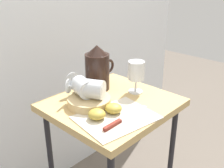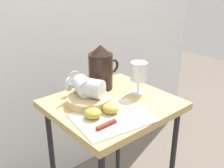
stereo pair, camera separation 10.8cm
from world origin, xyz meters
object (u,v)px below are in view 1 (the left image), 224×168
basket_tray (89,101)px  wine_glass_upright (136,72)px  table (112,119)px  pitcher (98,71)px  apple_half_left (97,114)px  wine_glass_tipped_near (83,87)px  knife (120,121)px  apple_half_right (114,108)px  wine_glass_tipped_far (92,89)px

basket_tray → wine_glass_upright: bearing=-13.9°
table → basket_tray: basket_tray is taller
pitcher → apple_half_left: bearing=-134.8°
pitcher → wine_glass_tipped_near: bearing=-156.3°
wine_glass_tipped_near → knife: (-0.01, -0.21, -0.06)m
apple_half_right → knife: (-0.03, -0.06, -0.01)m
wine_glass_tipped_near → apple_half_right: 0.16m
pitcher → wine_glass_tipped_near: pitcher is taller
table → apple_half_right: bearing=-133.4°
basket_tray → apple_half_right: size_ratio=2.70×
table → basket_tray: bearing=152.2°
table → pitcher: pitcher is taller
table → knife: bearing=-127.1°
wine_glass_upright → wine_glass_tipped_near: (-0.23, 0.09, -0.02)m
table → knife: knife is taller
apple_half_left → knife: bearing=-62.7°
apple_half_left → basket_tray: bearing=61.3°
apple_half_left → apple_half_right: 0.08m
wine_glass_tipped_near → apple_half_left: size_ratio=2.53×
basket_tray → wine_glass_tipped_near: size_ratio=1.07×
wine_glass_tipped_far → apple_half_left: 0.12m
wine_glass_tipped_far → knife: size_ratio=0.69×
apple_half_left → apple_half_right: same height
basket_tray → apple_half_left: size_ratio=2.70×
table → pitcher: size_ratio=3.50×
pitcher → wine_glass_tipped_near: (-0.14, -0.06, -0.01)m
wine_glass_tipped_near → table: bearing=-40.9°
table → wine_glass_tipped_near: wine_glass_tipped_near is taller
basket_tray → knife: size_ratio=0.73×
wine_glass_upright → apple_half_right: (-0.21, -0.06, -0.07)m
table → pitcher: (0.05, 0.14, 0.17)m
apple_half_left → pitcher: bearing=45.2°
basket_tray → wine_glass_tipped_far: (0.01, -0.01, 0.06)m
table → wine_glass_tipped_far: bearing=156.9°
wine_glass_upright → knife: wine_glass_upright is taller
wine_glass_upright → knife: bearing=-153.1°
pitcher → basket_tray: bearing=-145.9°
wine_glass_tipped_far → wine_glass_tipped_near: bearing=102.5°
basket_tray → pitcher: 0.18m
apple_half_right → knife: size_ratio=0.27×
wine_glass_upright → apple_half_left: wine_glass_upright is taller
basket_tray → wine_glass_tipped_near: (-0.00, 0.03, 0.05)m
wine_glass_tipped_near → apple_half_right: wine_glass_tipped_near is taller
wine_glass_upright → wine_glass_tipped_far: 0.23m
pitcher → knife: size_ratio=0.86×
wine_glass_tipped_near → wine_glass_tipped_far: 0.04m
pitcher → wine_glass_upright: bearing=-59.8°
pitcher → apple_half_right: pitcher is taller
basket_tray → knife: (-0.02, -0.18, -0.01)m
table → basket_tray: 0.14m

